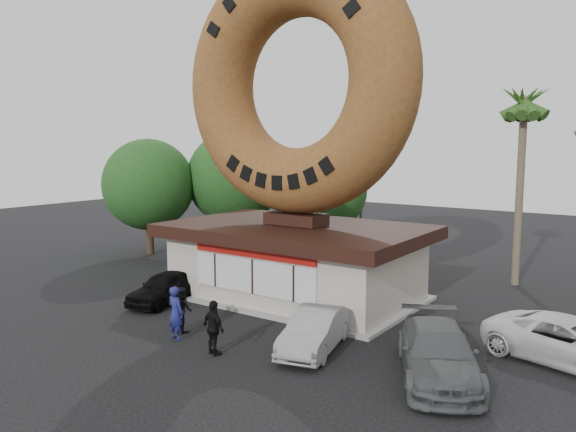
# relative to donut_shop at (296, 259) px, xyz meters

# --- Properties ---
(ground) EXTENTS (90.00, 90.00, 0.00)m
(ground) POSITION_rel_donut_shop_xyz_m (0.00, -5.98, -1.77)
(ground) COLOR black
(ground) RESTS_ON ground
(donut_shop) EXTENTS (11.20, 7.20, 3.80)m
(donut_shop) POSITION_rel_donut_shop_xyz_m (0.00, 0.00, 0.00)
(donut_shop) COLOR #B8AC9D
(donut_shop) RESTS_ON ground
(giant_donut) EXTENTS (11.17, 2.85, 11.17)m
(giant_donut) POSITION_rel_donut_shop_xyz_m (0.00, 0.02, 7.62)
(giant_donut) COLOR brown
(giant_donut) RESTS_ON donut_shop
(tree_west) EXTENTS (6.00, 6.00, 7.65)m
(tree_west) POSITION_rel_donut_shop_xyz_m (-9.50, 7.02, 2.87)
(tree_west) COLOR #473321
(tree_west) RESTS_ON ground
(tree_mid) EXTENTS (5.20, 5.20, 6.63)m
(tree_mid) POSITION_rel_donut_shop_xyz_m (-4.00, 9.02, 2.25)
(tree_mid) COLOR #473321
(tree_mid) RESTS_ON ground
(tree_far) EXTENTS (5.60, 5.60, 7.14)m
(tree_far) POSITION_rel_donut_shop_xyz_m (-13.00, 3.02, 2.56)
(tree_far) COLOR #473321
(tree_far) RESTS_ON ground
(palm_near) EXTENTS (2.60, 2.60, 9.75)m
(palm_near) POSITION_rel_donut_shop_xyz_m (7.50, 8.02, 6.65)
(palm_near) COLOR #726651
(palm_near) RESTS_ON ground
(street_lamp) EXTENTS (2.11, 0.20, 8.00)m
(street_lamp) POSITION_rel_donut_shop_xyz_m (-1.86, 10.02, 2.72)
(street_lamp) COLOR #59595E
(street_lamp) RESTS_ON ground
(person_left) EXTENTS (0.74, 0.52, 1.91)m
(person_left) POSITION_rel_donut_shop_xyz_m (-0.40, -6.91, -0.81)
(person_left) COLOR navy
(person_left) RESTS_ON ground
(person_center) EXTENTS (0.95, 0.83, 1.65)m
(person_center) POSITION_rel_donut_shop_xyz_m (-0.85, -6.15, -0.94)
(person_center) COLOR black
(person_center) RESTS_ON ground
(person_right) EXTENTS (1.14, 0.70, 1.82)m
(person_right) POSITION_rel_donut_shop_xyz_m (1.70, -7.24, -0.86)
(person_right) COLOR black
(person_right) RESTS_ON ground
(car_black) EXTENTS (2.23, 4.13, 1.34)m
(car_black) POSITION_rel_donut_shop_xyz_m (-4.17, -3.95, -1.10)
(car_black) COLOR black
(car_black) RESTS_ON ground
(car_silver) EXTENTS (2.39, 4.32, 1.35)m
(car_silver) POSITION_rel_donut_shop_xyz_m (4.15, -4.97, -1.09)
(car_silver) COLOR #96959A
(car_silver) RESTS_ON ground
(car_grey) EXTENTS (4.28, 5.61, 1.51)m
(car_grey) POSITION_rel_donut_shop_xyz_m (8.30, -4.79, -1.01)
(car_grey) COLOR #575B5C
(car_grey) RESTS_ON ground
(car_white) EXTENTS (5.67, 3.63, 1.45)m
(car_white) POSITION_rel_donut_shop_xyz_m (11.36, -1.48, -1.04)
(car_white) COLOR silver
(car_white) RESTS_ON ground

